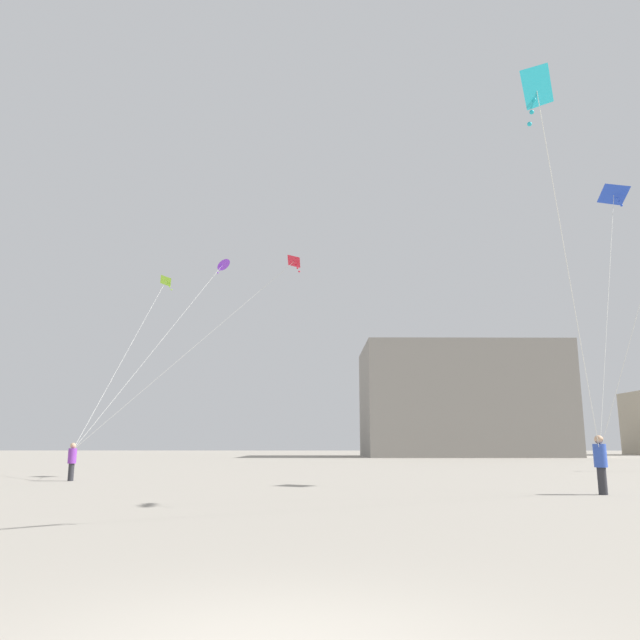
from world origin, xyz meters
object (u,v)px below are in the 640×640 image
(kite_lime_delta, at_px, (164,285))
(kite_cyan_delta, at_px, (537,103))
(kite_violet_diamond, at_px, (221,267))
(kite_cobalt_delta, at_px, (614,199))
(building_left_hall, at_px, (459,401))
(person_in_blue, at_px, (601,462))
(kite_crimson_delta, at_px, (288,267))
(person_in_purple, at_px, (72,460))

(kite_lime_delta, xyz_separation_m, kite_cyan_delta, (15.85, -27.55, -3.10))
(kite_cyan_delta, bearing_deg, kite_violet_diamond, 115.99)
(kite_lime_delta, relative_size, kite_cobalt_delta, 1.30)
(kite_lime_delta, relative_size, kite_cyan_delta, 1.64)
(kite_lime_delta, relative_size, building_left_hall, 0.55)
(person_in_blue, bearing_deg, kite_lime_delta, 156.14)
(person_in_blue, bearing_deg, kite_crimson_delta, 157.30)
(person_in_purple, height_order, kite_cyan_delta, kite_cyan_delta)
(kite_crimson_delta, xyz_separation_m, building_left_hall, (18.75, 49.92, -3.53))
(kite_cobalt_delta, bearing_deg, kite_lime_delta, 145.29)
(kite_crimson_delta, bearing_deg, kite_cobalt_delta, -24.78)
(kite_cobalt_delta, height_order, kite_cyan_delta, kite_cobalt_delta)
(kite_cobalt_delta, xyz_separation_m, kite_cyan_delta, (-7.10, -11.64, -2.50))
(person_in_blue, height_order, kite_violet_diamond, kite_violet_diamond)
(kite_cobalt_delta, height_order, kite_violet_diamond, kite_violet_diamond)
(person_in_purple, xyz_separation_m, kite_crimson_delta, (9.07, 3.32, 9.61))
(kite_cobalt_delta, relative_size, kite_cyan_delta, 1.26)
(person_in_purple, relative_size, kite_crimson_delta, 0.16)
(kite_cobalt_delta, distance_m, building_left_hall, 56.73)
(person_in_blue, xyz_separation_m, kite_cobalt_delta, (3.15, 3.92, 10.46))
(kite_cyan_delta, height_order, kite_violet_diamond, kite_violet_diamond)
(kite_crimson_delta, bearing_deg, person_in_purple, -159.91)
(person_in_blue, xyz_separation_m, person_in_purple, (-19.83, 7.02, -0.12))
(person_in_blue, bearing_deg, kite_cobalt_delta, 72.36)
(kite_crimson_delta, bearing_deg, kite_lime_delta, 133.66)
(person_in_purple, bearing_deg, person_in_blue, -90.11)
(kite_crimson_delta, relative_size, kite_cobalt_delta, 0.92)
(kite_crimson_delta, bearing_deg, kite_cyan_delta, -69.36)
(kite_crimson_delta, relative_size, kite_cyan_delta, 1.16)
(kite_crimson_delta, distance_m, kite_violet_diamond, 6.74)
(person_in_purple, height_order, building_left_hall, building_left_hall)
(kite_cyan_delta, relative_size, kite_violet_diamond, 0.76)
(kite_crimson_delta, height_order, kite_violet_diamond, kite_violet_diamond)
(kite_lime_delta, xyz_separation_m, kite_crimson_delta, (9.05, -9.48, -1.56))
(person_in_blue, height_order, kite_crimson_delta, kite_crimson_delta)
(person_in_blue, relative_size, kite_crimson_delta, 0.19)
(kite_lime_delta, bearing_deg, kite_crimson_delta, -46.34)
(kite_violet_diamond, bearing_deg, kite_crimson_delta, -48.14)
(kite_lime_delta, distance_m, building_left_hall, 49.34)
(person_in_blue, height_order, kite_cyan_delta, kite_cyan_delta)
(kite_cyan_delta, bearing_deg, person_in_blue, 62.89)
(kite_cyan_delta, bearing_deg, kite_crimson_delta, 110.64)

